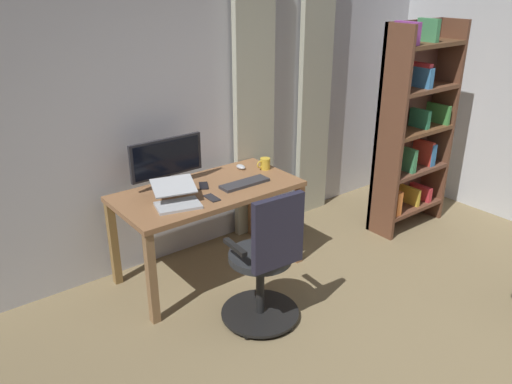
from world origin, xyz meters
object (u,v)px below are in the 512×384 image
object	(u,v)px
computer_monitor	(167,159)
mug_tea	(265,164)
bookshelf	(412,129)
cell_phone_face_up	(204,186)
desk	(208,200)
laptop	(176,198)
computer_mouse	(241,167)
computer_keyboard	(245,183)
office_chair	(266,265)
cell_phone_by_monitor	(212,198)

from	to	relation	value
computer_monitor	mug_tea	xyz separation A→B (m)	(-0.83, 0.17, -0.17)
mug_tea	bookshelf	distance (m)	1.46
cell_phone_face_up	mug_tea	size ratio (longest dim) A/B	1.11
desk	cell_phone_face_up	size ratio (longest dim) A/B	9.99
laptop	bookshelf	world-z (taller)	bookshelf
mug_tea	computer_mouse	bearing A→B (deg)	-38.92
mug_tea	cell_phone_face_up	bearing A→B (deg)	0.67
computer_monitor	computer_keyboard	bearing A→B (deg)	143.89
computer_monitor	mug_tea	world-z (taller)	computer_monitor
office_chair	laptop	xyz separation A→B (m)	(0.27, -0.69, 0.33)
computer_mouse	mug_tea	world-z (taller)	mug_tea
bookshelf	desk	bearing A→B (deg)	-10.81
laptop	computer_mouse	bearing A→B (deg)	-143.75
computer_monitor	laptop	world-z (taller)	computer_monitor
bookshelf	laptop	bearing A→B (deg)	-6.56
cell_phone_by_monitor	laptop	bearing A→B (deg)	-12.46
mug_tea	bookshelf	xyz separation A→B (m)	(-1.38, 0.45, 0.16)
laptop	mug_tea	size ratio (longest dim) A/B	2.95
mug_tea	computer_monitor	bearing A→B (deg)	-11.81
cell_phone_by_monitor	mug_tea	distance (m)	0.74
desk	office_chair	size ratio (longest dim) A/B	1.41
cell_phone_face_up	bookshelf	distance (m)	2.06
laptop	bookshelf	size ratio (longest dim) A/B	0.20
computer_mouse	cell_phone_face_up	distance (m)	0.48
office_chair	computer_mouse	distance (m)	1.17
office_chair	computer_keyboard	bearing A→B (deg)	68.14
computer_keyboard	bookshelf	size ratio (longest dim) A/B	0.21
cell_phone_face_up	bookshelf	bearing A→B (deg)	-164.11
desk	computer_monitor	distance (m)	0.45
desk	bookshelf	xyz separation A→B (m)	(-2.00, 0.38, 0.31)
desk	laptop	distance (m)	0.38
cell_phone_by_monitor	mug_tea	world-z (taller)	mug_tea
laptop	office_chair	bearing A→B (deg)	126.61
mug_tea	computer_keyboard	bearing A→B (deg)	27.39
laptop	cell_phone_by_monitor	size ratio (longest dim) A/B	2.66
computer_monitor	laptop	bearing A→B (deg)	70.17
cell_phone_by_monitor	computer_monitor	bearing A→B (deg)	-70.57
computer_monitor	laptop	xyz separation A→B (m)	(0.13, 0.35, -0.17)
office_chair	computer_monitor	distance (m)	1.17
computer_monitor	cell_phone_face_up	world-z (taller)	computer_monitor
desk	cell_phone_face_up	world-z (taller)	cell_phone_face_up
desk	mug_tea	bearing A→B (deg)	-173.81
computer_mouse	bookshelf	xyz separation A→B (m)	(-1.54, 0.58, 0.19)
computer_mouse	cell_phone_face_up	size ratio (longest dim) A/B	0.69
computer_monitor	cell_phone_face_up	xyz separation A→B (m)	(-0.21, 0.18, -0.21)
computer_mouse	bookshelf	size ratio (longest dim) A/B	0.05
bookshelf	cell_phone_face_up	bearing A→B (deg)	-12.47
computer_monitor	bookshelf	world-z (taller)	bookshelf
cell_phone_face_up	mug_tea	distance (m)	0.62
cell_phone_by_monitor	cell_phone_face_up	world-z (taller)	same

